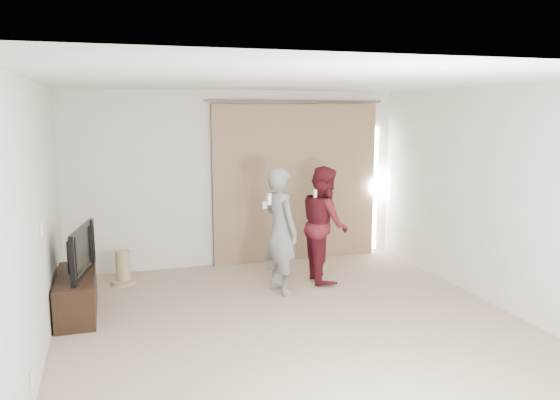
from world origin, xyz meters
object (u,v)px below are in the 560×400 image
at_px(tv_console, 77,294).
at_px(tv, 74,251).
at_px(person_woman, 324,224).
at_px(person_man, 281,231).

xyz_separation_m(tv_console, tv, (0.00, 0.00, 0.51)).
relative_size(tv, person_woman, 0.61).
relative_size(tv, person_man, 0.60).
bearing_deg(tv_console, tv, 0.00).
distance_m(tv, person_woman, 3.20).
bearing_deg(person_woman, person_man, -157.40).
distance_m(tv_console, person_man, 2.53).
relative_size(tv_console, tv, 1.25).
height_order(person_man, person_woman, person_man).
distance_m(person_man, person_woman, 0.78).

